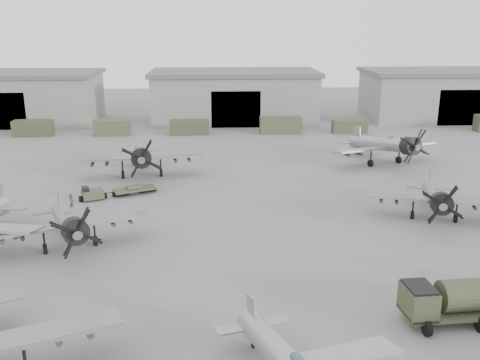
{
  "coord_description": "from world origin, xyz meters",
  "views": [
    {
      "loc": [
        -3.69,
        -32.17,
        16.88
      ],
      "look_at": [
        -1.28,
        16.14,
        2.5
      ],
      "focal_mm": 40.0,
      "sensor_mm": 36.0,
      "label": 1
    }
  ],
  "objects_px": {
    "aircraft_far_0": "(141,155)",
    "fuel_tanker": "(461,298)",
    "aircraft_far_1": "(387,145)",
    "aircraft_mid_2": "(436,197)",
    "aircraft_mid_1": "(69,222)",
    "ground_crew": "(72,203)",
    "tug_trailer": "(109,192)"
  },
  "relations": [
    {
      "from": "aircraft_far_0",
      "to": "fuel_tanker",
      "type": "distance_m",
      "value": 38.44
    },
    {
      "from": "aircraft_mid_1",
      "to": "ground_crew",
      "type": "bearing_deg",
      "value": 81.22
    },
    {
      "from": "fuel_tanker",
      "to": "aircraft_mid_1",
      "type": "bearing_deg",
      "value": 151.62
    },
    {
      "from": "aircraft_far_1",
      "to": "aircraft_far_0",
      "type": "bearing_deg",
      "value": 167.79
    },
    {
      "from": "aircraft_far_1",
      "to": "ground_crew",
      "type": "bearing_deg",
      "value": -175.78
    },
    {
      "from": "aircraft_mid_1",
      "to": "ground_crew",
      "type": "xyz_separation_m",
      "value": [
        -1.96,
        8.4,
        -1.35
      ]
    },
    {
      "from": "aircraft_far_1",
      "to": "ground_crew",
      "type": "height_order",
      "value": "aircraft_far_1"
    },
    {
      "from": "aircraft_far_0",
      "to": "aircraft_far_1",
      "type": "relative_size",
      "value": 1.02
    },
    {
      "from": "aircraft_mid_1",
      "to": "aircraft_far_1",
      "type": "relative_size",
      "value": 0.88
    },
    {
      "from": "aircraft_mid_2",
      "to": "tug_trailer",
      "type": "relative_size",
      "value": 1.66
    },
    {
      "from": "aircraft_mid_1",
      "to": "fuel_tanker",
      "type": "height_order",
      "value": "aircraft_mid_1"
    },
    {
      "from": "aircraft_far_1",
      "to": "tug_trailer",
      "type": "relative_size",
      "value": 1.91
    },
    {
      "from": "aircraft_mid_1",
      "to": "ground_crew",
      "type": "height_order",
      "value": "aircraft_mid_1"
    },
    {
      "from": "aircraft_mid_1",
      "to": "tug_trailer",
      "type": "bearing_deg",
      "value": 65.4
    },
    {
      "from": "aircraft_mid_2",
      "to": "aircraft_far_1",
      "type": "bearing_deg",
      "value": 101.48
    },
    {
      "from": "aircraft_mid_2",
      "to": "aircraft_far_0",
      "type": "height_order",
      "value": "aircraft_far_0"
    },
    {
      "from": "aircraft_far_0",
      "to": "fuel_tanker",
      "type": "bearing_deg",
      "value": -62.52
    },
    {
      "from": "aircraft_mid_1",
      "to": "tug_trailer",
      "type": "relative_size",
      "value": 1.69
    },
    {
      "from": "aircraft_far_0",
      "to": "tug_trailer",
      "type": "bearing_deg",
      "value": -116.53
    },
    {
      "from": "aircraft_mid_2",
      "to": "aircraft_far_1",
      "type": "relative_size",
      "value": 0.87
    },
    {
      "from": "aircraft_far_1",
      "to": "aircraft_mid_2",
      "type": "bearing_deg",
      "value": -115.1
    },
    {
      "from": "ground_crew",
      "to": "tug_trailer",
      "type": "bearing_deg",
      "value": -38.91
    },
    {
      "from": "aircraft_far_1",
      "to": "fuel_tanker",
      "type": "xyz_separation_m",
      "value": [
        -6.83,
        -35.35,
        -1.0
      ]
    },
    {
      "from": "aircraft_mid_1",
      "to": "tug_trailer",
      "type": "xyz_separation_m",
      "value": [
        0.59,
        12.64,
        -1.7
      ]
    },
    {
      "from": "aircraft_mid_1",
      "to": "aircraft_mid_2",
      "type": "height_order",
      "value": "aircraft_mid_1"
    },
    {
      "from": "aircraft_far_0",
      "to": "aircraft_far_1",
      "type": "bearing_deg",
      "value": -0.03
    },
    {
      "from": "tug_trailer",
      "to": "aircraft_mid_2",
      "type": "bearing_deg",
      "value": -39.45
    },
    {
      "from": "aircraft_mid_1",
      "to": "ground_crew",
      "type": "distance_m",
      "value": 8.73
    },
    {
      "from": "tug_trailer",
      "to": "ground_crew",
      "type": "bearing_deg",
      "value": -145.55
    },
    {
      "from": "aircraft_mid_2",
      "to": "aircraft_far_1",
      "type": "xyz_separation_m",
      "value": [
        1.68,
        19.04,
        0.35
      ]
    },
    {
      "from": "aircraft_far_0",
      "to": "ground_crew",
      "type": "relative_size",
      "value": 7.81
    },
    {
      "from": "aircraft_mid_2",
      "to": "tug_trailer",
      "type": "height_order",
      "value": "aircraft_mid_2"
    }
  ]
}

